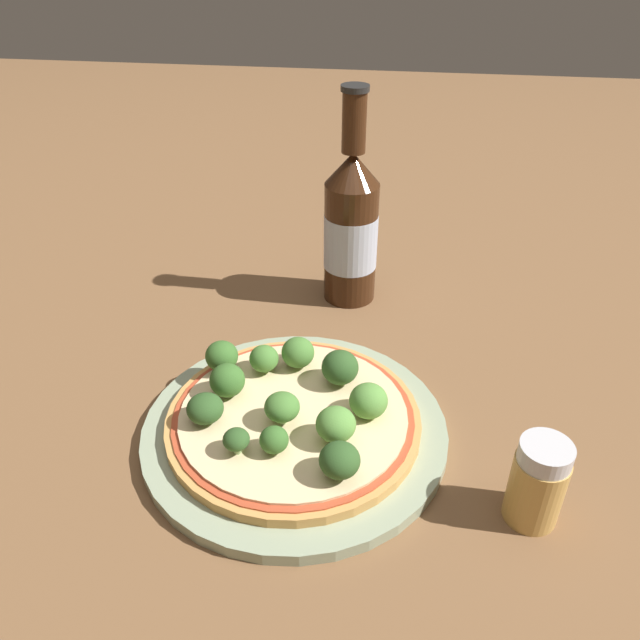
% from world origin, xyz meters
% --- Properties ---
extents(ground_plane, '(3.00, 3.00, 0.00)m').
position_xyz_m(ground_plane, '(0.00, 0.00, 0.00)').
color(ground_plane, brown).
extents(plate, '(0.28, 0.28, 0.01)m').
position_xyz_m(plate, '(0.01, 0.01, 0.01)').
color(plate, '#93A384').
rests_on(plate, ground_plane).
extents(pizza, '(0.23, 0.23, 0.01)m').
position_xyz_m(pizza, '(0.01, 0.01, 0.02)').
color(pizza, tan).
rests_on(pizza, plate).
extents(broccoli_floret_0, '(0.02, 0.02, 0.02)m').
position_xyz_m(broccoli_floret_0, '(-0.00, -0.04, 0.04)').
color(broccoli_floret_0, '#89A866').
rests_on(broccoli_floret_0, pizza).
extents(broccoli_floret_1, '(0.03, 0.03, 0.03)m').
position_xyz_m(broccoli_floret_1, '(-0.06, 0.02, 0.04)').
color(broccoli_floret_1, '#89A866').
rests_on(broccoli_floret_1, pizza).
extents(broccoli_floret_2, '(0.03, 0.03, 0.03)m').
position_xyz_m(broccoli_floret_2, '(0.00, 0.07, 0.04)').
color(broccoli_floret_2, '#89A866').
rests_on(broccoli_floret_2, pizza).
extents(broccoli_floret_3, '(0.03, 0.03, 0.03)m').
position_xyz_m(broccoli_floret_3, '(-0.03, 0.06, 0.04)').
color(broccoli_floret_3, '#89A866').
rests_on(broccoli_floret_3, pizza).
extents(broccoli_floret_4, '(0.03, 0.03, 0.03)m').
position_xyz_m(broccoli_floret_4, '(0.07, 0.01, 0.04)').
color(broccoli_floret_4, '#89A866').
rests_on(broccoli_floret_4, pizza).
extents(broccoli_floret_5, '(0.03, 0.03, 0.03)m').
position_xyz_m(broccoli_floret_5, '(0.06, -0.06, 0.04)').
color(broccoli_floret_5, '#89A866').
rests_on(broccoli_floret_5, pizza).
extents(broccoli_floret_6, '(0.04, 0.04, 0.03)m').
position_xyz_m(broccoli_floret_6, '(0.04, 0.05, 0.04)').
color(broccoli_floret_6, '#89A866').
rests_on(broccoli_floret_6, pizza).
extents(broccoli_floret_7, '(0.03, 0.03, 0.03)m').
position_xyz_m(broccoli_floret_7, '(-0.07, -0.02, 0.04)').
color(broccoli_floret_7, '#89A866').
rests_on(broccoli_floret_7, pizza).
extents(broccoli_floret_8, '(0.03, 0.03, 0.03)m').
position_xyz_m(broccoli_floret_8, '(0.05, -0.02, 0.04)').
color(broccoli_floret_8, '#89A866').
rests_on(broccoli_floret_8, pizza).
extents(broccoli_floret_9, '(0.03, 0.03, 0.03)m').
position_xyz_m(broccoli_floret_9, '(-0.00, -0.01, 0.04)').
color(broccoli_floret_9, '#89A866').
rests_on(broccoli_floret_9, pizza).
extents(broccoli_floret_10, '(0.03, 0.03, 0.03)m').
position_xyz_m(broccoli_floret_10, '(-0.07, 0.06, 0.04)').
color(broccoli_floret_10, '#89A866').
rests_on(broccoli_floret_10, pizza).
extents(broccoli_floret_11, '(0.02, 0.02, 0.02)m').
position_xyz_m(broccoli_floret_11, '(-0.03, -0.05, 0.04)').
color(broccoli_floret_11, '#89A866').
rests_on(broccoli_floret_11, pizza).
extents(beer_bottle, '(0.06, 0.06, 0.25)m').
position_xyz_m(beer_bottle, '(0.03, 0.25, 0.09)').
color(beer_bottle, '#381E0F').
rests_on(beer_bottle, ground_plane).
extents(pepper_shaker, '(0.04, 0.04, 0.08)m').
position_xyz_m(pepper_shaker, '(0.21, -0.06, 0.04)').
color(pepper_shaker, tan).
rests_on(pepper_shaker, ground_plane).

